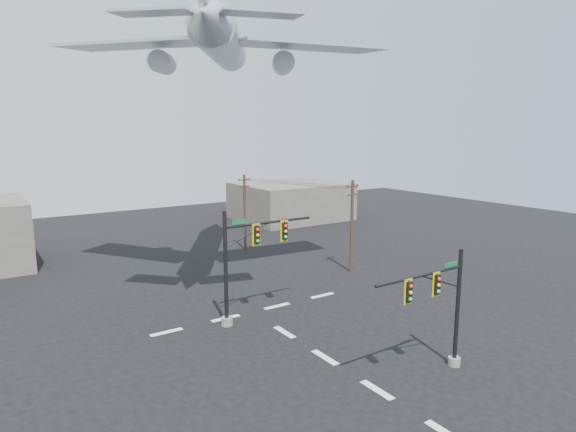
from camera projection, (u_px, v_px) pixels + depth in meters
ground at (377, 390)px, 22.77m from camera, size 120.00×120.00×0.00m
lane_markings at (310, 348)px, 27.14m from camera, size 14.00×21.20×0.01m
signal_mast_near at (442, 309)px, 23.87m from camera, size 6.17×0.69×6.27m
signal_mast_far at (245, 262)px, 30.42m from camera, size 6.73×0.81×7.34m
utility_pole_a at (352, 224)px, 41.34m from camera, size 1.59×0.44×8.02m
utility_pole_b at (245, 211)px, 48.97m from camera, size 1.56×0.49×7.81m
power_lines at (294, 183)px, 44.60m from camera, size 5.39×11.93×0.03m
airliner at (223, 45)px, 36.05m from camera, size 21.99×24.13×7.10m
building_right at (290, 201)px, 67.13m from camera, size 14.00×12.00×5.00m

